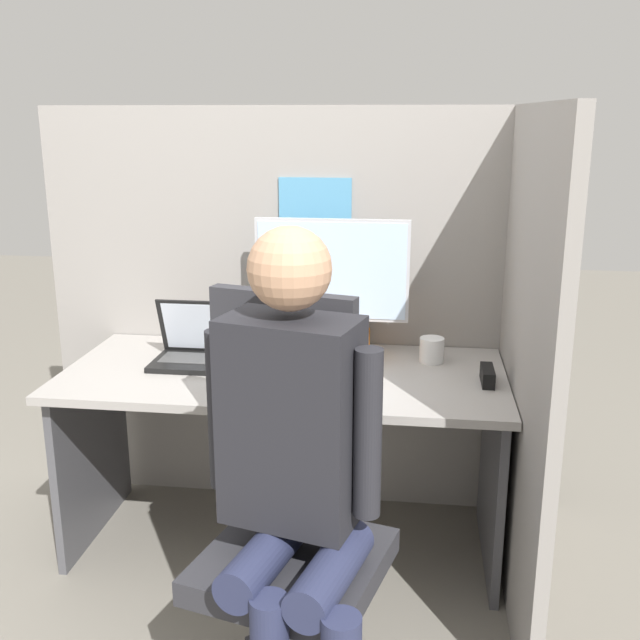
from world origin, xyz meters
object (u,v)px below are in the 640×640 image
person (294,457)px  paper_box (331,344)px  office_chair (289,501)px  carrot_toy (326,382)px  stapler (487,376)px  laptop (198,351)px  coffee_mug (432,350)px  monitor (332,274)px

person → paper_box: bearing=91.7°
office_chair → carrot_toy: bearing=85.8°
paper_box → stapler: (0.58, -0.25, -0.01)m
laptop → carrot_toy: 0.55m
paper_box → office_chair: 0.93m
paper_box → person: bearing=-88.3°
laptop → coffee_mug: 0.88m
carrot_toy → stapler: bearing=13.2°
monitor → carrot_toy: size_ratio=3.68×
carrot_toy → coffee_mug: size_ratio=1.69×
person → coffee_mug: bearing=71.2°
person → stapler: bearing=56.7°
person → coffee_mug: (0.35, 1.04, -0.04)m
paper_box → coffee_mug: (0.39, -0.04, 0.01)m
laptop → person: 1.05m
monitor → office_chair: 1.02m
laptop → carrot_toy: bearing=-22.1°
monitor → person: 1.11m
paper_box → monitor: monitor is taller
stapler → carrot_toy: bearing=-166.8°
carrot_toy → person: size_ratio=0.12×
paper_box → coffee_mug: size_ratio=3.01×
office_chair → person: (0.04, -0.17, 0.22)m
person → coffee_mug: size_ratio=14.40×
carrot_toy → person: person is taller
paper_box → monitor: (0.00, 0.00, 0.28)m
laptop → carrot_toy: (0.51, -0.21, -0.02)m
laptop → monitor: bearing=19.7°
stapler → coffee_mug: coffee_mug is taller
stapler → person: size_ratio=0.11×
monitor → carrot_toy: monitor is taller
stapler → office_chair: office_chair is taller
laptop → stapler: laptop is taller
coffee_mug → monitor: bearing=173.5°
office_chair → coffee_mug: size_ratio=12.06×
paper_box → person: size_ratio=0.21×
paper_box → stapler: size_ratio=1.98×
paper_box → stapler: bearing=-23.5°
stapler → paper_box: bearing=156.5°
stapler → carrot_toy: (-0.55, -0.13, -0.00)m
paper_box → laptop: size_ratio=0.89×
monitor → coffee_mug: bearing=-6.5°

